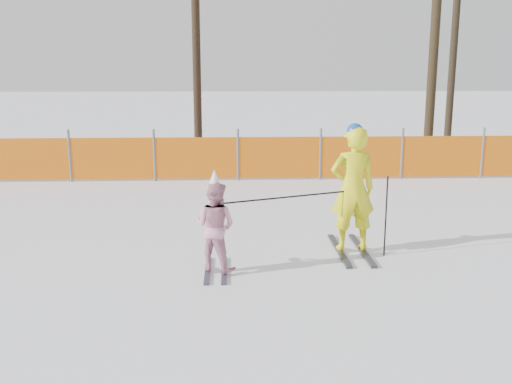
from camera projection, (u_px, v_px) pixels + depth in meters
ground at (258, 274)px, 7.55m from camera, size 120.00×120.00×0.00m
adult at (353, 189)px, 8.27m from camera, size 0.70×1.51×1.90m
child at (215, 226)px, 7.51m from camera, size 0.73×1.04×1.38m
ski_poles at (326, 205)px, 7.98m from camera, size 2.33×0.69×1.17m
safety_fence at (173, 158)px, 13.66m from camera, size 17.01×0.06×1.25m
tree_trunks at (363, 64)px, 16.45m from camera, size 7.90×1.50×5.69m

